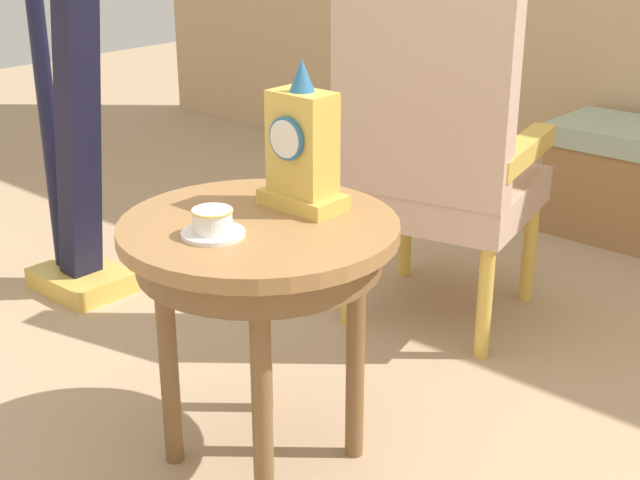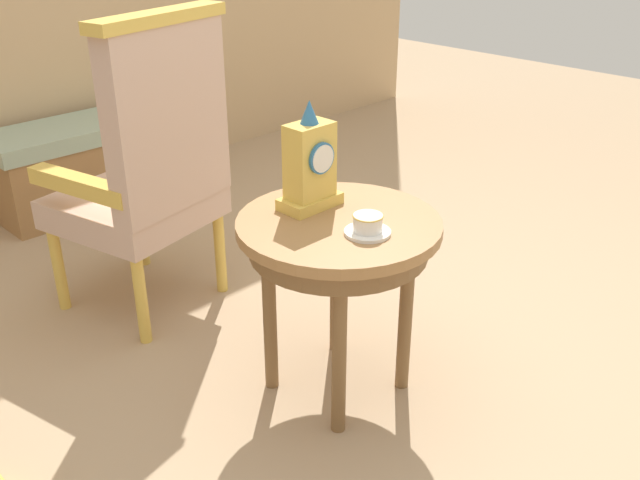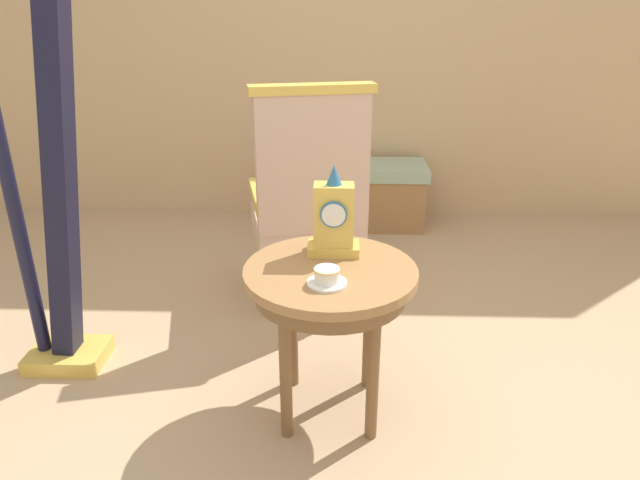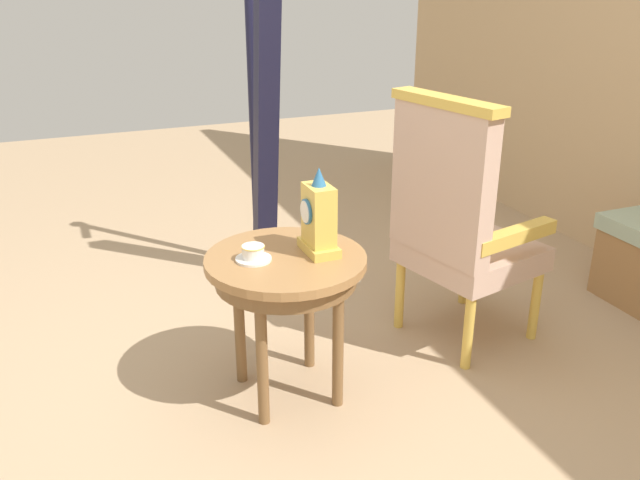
% 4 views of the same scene
% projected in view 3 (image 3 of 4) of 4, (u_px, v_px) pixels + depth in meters
% --- Properties ---
extents(ground_plane, '(10.00, 10.00, 0.00)m').
position_uv_depth(ground_plane, '(332.00, 400.00, 2.28)').
color(ground_plane, tan).
extents(wall_back, '(6.00, 0.10, 2.80)m').
position_uv_depth(wall_back, '(338.00, 12.00, 3.81)').
color(wall_back, tan).
rests_on(wall_back, ground).
extents(side_table, '(0.62, 0.62, 0.61)m').
position_uv_depth(side_table, '(330.00, 289.00, 2.04)').
color(side_table, '#9E7042').
rests_on(side_table, ground).
extents(teacup_left, '(0.13, 0.13, 0.06)m').
position_uv_depth(teacup_left, '(327.00, 277.00, 1.88)').
color(teacup_left, white).
rests_on(teacup_left, side_table).
extents(mantel_clock, '(0.19, 0.11, 0.34)m').
position_uv_depth(mantel_clock, '(334.00, 219.00, 2.07)').
color(mantel_clock, gold).
rests_on(mantel_clock, side_table).
extents(armchair, '(0.64, 0.64, 1.14)m').
position_uv_depth(armchair, '(309.00, 196.00, 2.79)').
color(armchair, '#CCA893').
rests_on(armchair, ground).
extents(harp, '(0.40, 0.24, 1.77)m').
position_uv_depth(harp, '(48.00, 210.00, 2.25)').
color(harp, gold).
rests_on(harp, ground).
extents(window_bench, '(0.92, 0.40, 0.44)m').
position_uv_depth(window_bench, '(359.00, 194.00, 3.99)').
color(window_bench, '#9EB299').
rests_on(window_bench, ground).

